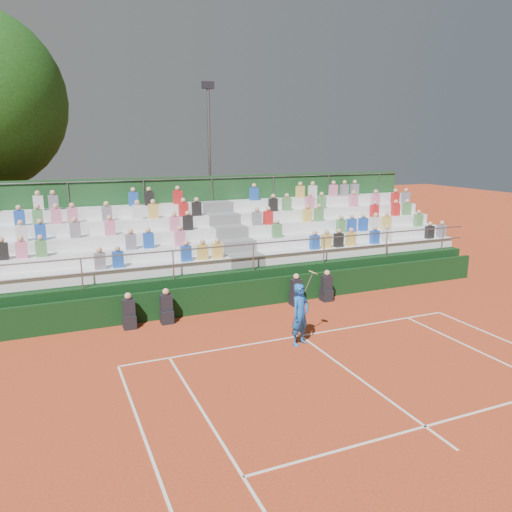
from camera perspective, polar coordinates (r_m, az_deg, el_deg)
name	(u,v)px	position (r m, az deg, el deg)	size (l,w,h in m)	color
ground	(301,336)	(15.62, 5.14, -9.08)	(90.00, 90.00, 0.00)	#BC421F
courtside_wall	(259,293)	(18.16, 0.37, -4.20)	(20.00, 0.15, 1.00)	black
line_officials	(235,300)	(17.37, -2.39, -5.08)	(7.70, 0.40, 1.19)	black
grandstand	(228,259)	(20.92, -3.19, -0.29)	(20.00, 5.20, 4.40)	black
tennis_player	(300,314)	(14.69, 5.08, -6.65)	(0.93, 0.68, 2.22)	blue
floodlight_mast	(209,157)	(26.33, -5.35, 11.17)	(0.60, 0.25, 8.82)	gray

